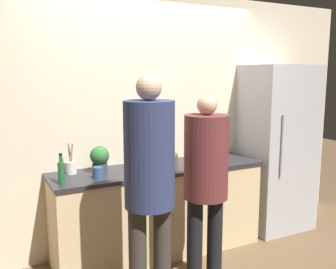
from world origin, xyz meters
TOP-DOWN VIEW (x-y plane):
  - ground_plane at (0.00, 0.00)m, footprint 14.00×14.00m
  - wall_back at (0.00, 0.64)m, footprint 5.20×0.06m
  - counter at (0.00, 0.34)m, footprint 2.11×0.62m
  - refrigerator at (1.50, 0.32)m, footprint 0.76×0.63m
  - person_left at (-0.50, -0.55)m, footprint 0.36×0.36m
  - person_center at (0.08, -0.39)m, footprint 0.36×0.36m
  - fruit_bowl at (0.12, 0.43)m, footprint 0.27×0.27m
  - utensil_crock at (-0.82, 0.47)m, footprint 0.10×0.10m
  - bottle_green at (-0.96, 0.19)m, footprint 0.06×0.06m
  - cup_blue at (-0.65, 0.21)m, footprint 0.09×0.09m
  - potted_plant at (-0.57, 0.40)m, footprint 0.18×0.18m

SIDE VIEW (x-z plane):
  - ground_plane at x=0.00m, z-range 0.00..0.00m
  - counter at x=0.00m, z-range 0.00..0.89m
  - cup_blue at x=-0.65m, z-range 0.89..0.99m
  - fruit_bowl at x=0.12m, z-range 0.87..1.01m
  - refrigerator at x=1.50m, z-range 0.00..1.88m
  - utensil_crock at x=-0.82m, z-range 0.81..1.09m
  - person_center at x=0.08m, z-range 0.16..1.79m
  - bottle_green at x=-0.96m, z-range 0.86..1.12m
  - potted_plant at x=-0.57m, z-range 0.89..1.14m
  - person_left at x=-0.50m, z-range 0.18..1.97m
  - wall_back at x=0.00m, z-range 0.00..2.60m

